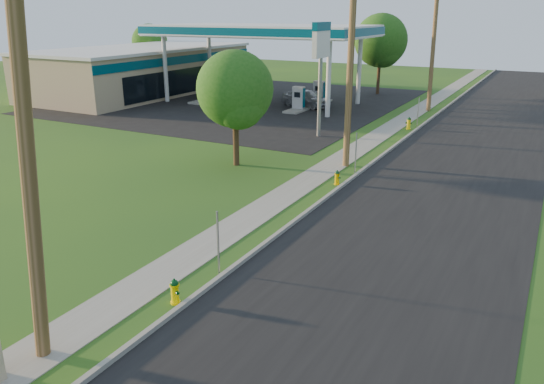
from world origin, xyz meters
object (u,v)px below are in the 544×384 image
Objects in this scene: utility_pole_near at (27,154)px; tree_verge at (236,93)px; price_pylon at (321,47)px; hydrant_far at (409,123)px; tree_back at (150,43)px; tree_lot at (381,43)px; car_silver at (306,98)px; fuel_pump_ne at (299,102)px; utility_pole_far at (433,48)px; fuel_pump_se at (319,95)px; hydrant_mid at (337,178)px; fuel_pump_sw at (229,88)px; hydrant_near at (175,291)px; fuel_pump_nw at (204,94)px; utility_pole_mid at (350,66)px.

tree_verge is at bearing 107.53° from utility_pole_near.
hydrant_far is (4.41, 4.80, -5.03)m from price_pylon.
tree_back is (-29.39, 18.81, -1.48)m from price_pylon.
price_pylon is 19.16m from tree_lot.
utility_pole_near is 1.65× the size of tree_verge.
car_silver is at bearing -21.24° from tree_back.
fuel_pump_ne is at bearing 123.69° from price_pylon.
utility_pole_far is 1.39× the size of price_pylon.
fuel_pump_se is at bearing -110.60° from tree_lot.
hydrant_mid is 20.53m from car_silver.
fuel_pump_se is 0.44× the size of tree_lot.
utility_pole_far is 10.99m from fuel_pump_ne.
utility_pole_far is at bearing -55.21° from car_silver.
tree_back is at bearing 155.12° from fuel_pump_ne.
tree_verge is (-4.88, 15.45, -1.11)m from utility_pole_near.
fuel_pump_sw is 36.85m from hydrant_near.
fuel_pump_sw is (-9.00, 4.00, 0.00)m from fuel_pump_ne.
utility_pole_near is 32.51m from fuel_pump_ne.
hydrant_far is at bearing -35.45° from fuel_pump_se.
tree_back is 8.37× the size of hydrant_near.
fuel_pump_nw is at bearing 129.93° from tree_verge.
price_pylon reaches higher than hydrant_mid.
fuel_pump_se is 2.09m from car_silver.
fuel_pump_nw is at bearing -90.00° from fuel_pump_sw.
tree_lot reaches higher than hydrant_far.
fuel_pump_sw is 3.86× the size of hydrant_far.
price_pylon is (5.00, -7.50, 4.71)m from fuel_pump_ne.
tree_back is (-15.39, 11.31, 3.23)m from fuel_pump_nw.
hydrant_far is at bearing -65.18° from tree_lot.
tree_lot is at bearing 76.21° from fuel_pump_ne.
tree_back is (-24.39, 11.31, 3.23)m from fuel_pump_ne.
car_silver is (8.77, 1.92, 0.01)m from fuel_pump_nw.
tree_back is at bearing 84.90° from car_silver.
fuel_pump_ne is 3.86× the size of hydrant_far.
tree_lot is at bearing 32.47° from fuel_pump_sw.
fuel_pump_se is 0.52× the size of tree_back.
utility_pole_mid is 1.03× the size of utility_pole_far.
car_silver reaches higher than hydrant_near.
price_pylon reaches higher than fuel_pump_se.
price_pylon is at bearing -56.31° from fuel_pump_ne.
hydrant_far is (9.41, -6.70, -0.32)m from fuel_pump_se.
hydrant_mid is at bearing -76.14° from tree_lot.
tree_back is at bearing 131.06° from hydrant_near.
utility_pole_mid is (-0.00, 18.00, 0.15)m from utility_pole_near.
fuel_pump_se is 4.36× the size of hydrant_near.
utility_pole_mid is at bearing -76.10° from tree_lot.
utility_pole_far is 2.97× the size of fuel_pump_nw.
price_pylon is 8.27× the size of hydrant_far.
hydrant_near reaches higher than hydrant_mid.
utility_pole_far is 13.11m from price_pylon.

